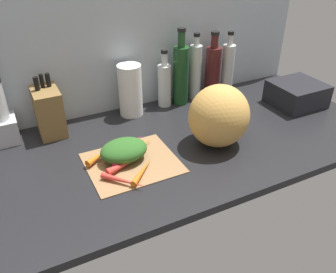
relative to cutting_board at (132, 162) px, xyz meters
The scene contains 21 objects.
ground_plane 23.58cm from the cutting_board, 17.09° to the left, with size 170.00×80.00×3.00cm, color black.
wall_back 58.68cm from the cutting_board, 63.67° to the left, with size 170.00×3.00×60.00cm, color #ADB7C1.
cutting_board is the anchor object (origin of this frame).
carrot_0 12.74cm from the cutting_board, 123.97° to the right, with size 2.15×2.15×16.63cm, color red.
carrot_1 11.59cm from the cutting_board, 68.31° to the left, with size 2.95×2.95×10.67cm, color #B2264C.
carrot_2 8.48cm from the cutting_board, 85.13° to the right, with size 2.25×2.25×15.52cm, color orange.
carrot_3 5.44cm from the cutting_board, 151.07° to the right, with size 2.77×2.77×12.76cm, color red.
carrot_4 12.52cm from the cutting_board, 143.64° to the left, with size 2.64×2.64×12.30cm, color orange.
carrot_5 3.94cm from the cutting_board, 137.67° to the left, with size 2.76×2.76×12.70cm, color #B2264C.
carrot_6 8.97cm from the cutting_board, 46.56° to the left, with size 2.50×2.50×14.80cm, color orange.
carrot_7 4.07cm from the cutting_board, 122.38° to the left, with size 2.04×2.04×14.24cm, color #B2264C.
carrot_greens_pile 5.38cm from the cutting_board, 121.15° to the left, with size 17.53×13.48×7.42cm, color #2D6023.
winter_squash 37.32cm from the cutting_board, ahead, with size 23.86×22.41×24.55cm, color gold.
knife_block 43.52cm from the cutting_board, 120.47° to the left, with size 10.17×17.23×24.70cm.
paper_towel_roll 40.70cm from the cutting_board, 68.59° to the left, with size 10.50×10.50×23.35cm, color white.
bottle_0 50.58cm from the cutting_board, 49.88° to the left, with size 6.32×6.32×27.20cm.
bottle_1 56.22cm from the cutting_board, 42.68° to the left, with size 7.37×7.37×36.10cm.
bottle_2 63.80cm from the cutting_board, 38.30° to the left, with size 5.68×5.68×32.36cm.
bottle_3 69.60cm from the cutting_board, 32.50° to the left, with size 7.51×7.51×32.45cm.
bottle_4 76.38cm from the cutting_board, 28.65° to the left, with size 6.06×6.06×31.68cm.
dish_rack 89.39cm from the cutting_board, ahead, with size 22.78×21.49×10.88cm, color black.
Camera 1 is at (-57.48, -105.96, 75.31)cm, focal length 37.47 mm.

